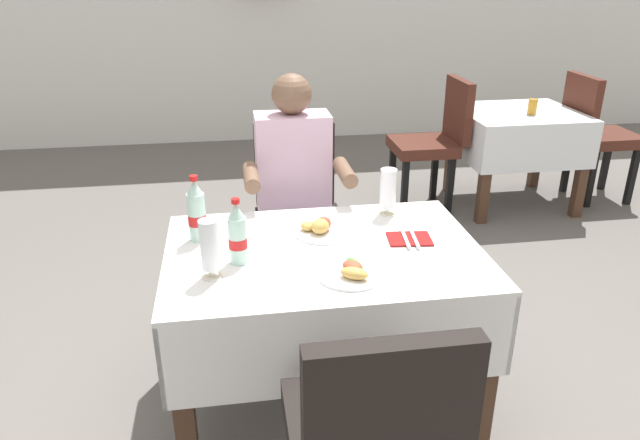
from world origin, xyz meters
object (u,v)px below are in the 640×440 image
at_px(background_chair_left, 435,137).
at_px(background_table_tumbler, 532,107).
at_px(plate_near_camera, 352,272).
at_px(chair_far_diner_seat, 299,210).
at_px(background_dining_table, 517,136).
at_px(main_dining_table, 324,287).
at_px(background_chair_right, 596,130).
at_px(cola_bottle_primary, 237,235).
at_px(cola_bottle_secondary, 197,212).
at_px(seated_diner_far, 295,189).
at_px(beer_glass_left, 210,249).
at_px(napkin_cutlery_set, 409,239).
at_px(beer_glass_middle, 388,192).
at_px(plate_far_diner, 321,229).
at_px(chair_near_camera_side, 372,437).

distance_m(background_chair_left, background_table_tumbler, 0.72).
bearing_deg(plate_near_camera, background_table_tumbler, 50.55).
bearing_deg(chair_far_diner_seat, background_dining_table, 34.20).
relative_size(main_dining_table, background_dining_table, 1.41).
xyz_separation_m(plate_near_camera, background_chair_right, (2.37, 2.25, -0.18)).
distance_m(cola_bottle_primary, cola_bottle_secondary, 0.27).
height_order(cola_bottle_primary, background_chair_left, cola_bottle_primary).
distance_m(seated_diner_far, beer_glass_left, 0.95).
relative_size(seated_diner_far, napkin_cutlery_set, 6.49).
bearing_deg(beer_glass_middle, cola_bottle_secondary, -170.40).
xyz_separation_m(chair_far_diner_seat, beer_glass_left, (-0.42, -0.97, 0.28)).
distance_m(main_dining_table, seated_diner_far, 0.72).
bearing_deg(background_dining_table, chair_far_diner_seat, -145.80).
xyz_separation_m(plate_far_diner, background_table_tumbler, (1.82, 1.78, 0.03)).
height_order(beer_glass_middle, napkin_cutlery_set, beer_glass_middle).
bearing_deg(chair_near_camera_side, chair_far_diner_seat, 90.00).
xyz_separation_m(main_dining_table, cola_bottle_primary, (-0.32, -0.05, 0.27)).
distance_m(beer_glass_middle, background_chair_right, 2.74).
relative_size(plate_far_diner, background_table_tumbler, 2.14).
distance_m(plate_far_diner, cola_bottle_secondary, 0.50).
relative_size(plate_near_camera, cola_bottle_primary, 0.95).
height_order(seated_diner_far, background_dining_table, seated_diner_far).
relative_size(chair_far_diner_seat, napkin_cutlery_set, 4.99).
distance_m(main_dining_table, background_dining_table, 2.71).
xyz_separation_m(chair_near_camera_side, background_chair_right, (2.43, 2.84, 0.00)).
xyz_separation_m(chair_far_diner_seat, napkin_cutlery_set, (0.35, -0.78, 0.17)).
bearing_deg(beer_glass_middle, napkin_cutlery_set, -85.57).
bearing_deg(napkin_cutlery_set, cola_bottle_secondary, 170.88).
bearing_deg(main_dining_table, seated_diner_far, 92.55).
xyz_separation_m(chair_far_diner_seat, background_chair_left, (1.16, 1.22, 0.00)).
bearing_deg(cola_bottle_secondary, main_dining_table, -19.04).
height_order(chair_near_camera_side, background_table_tumbler, chair_near_camera_side).
bearing_deg(napkin_cutlery_set, cola_bottle_primary, -172.67).
height_order(chair_far_diner_seat, background_dining_table, chair_far_diner_seat).
xyz_separation_m(main_dining_table, beer_glass_middle, (0.33, 0.30, 0.27)).
bearing_deg(background_chair_left, plate_far_diner, -121.26).
bearing_deg(napkin_cutlery_set, background_table_tumbler, 51.99).
height_order(cola_bottle_secondary, background_table_tumbler, cola_bottle_secondary).
bearing_deg(plate_near_camera, background_dining_table, 52.42).
bearing_deg(cola_bottle_secondary, background_dining_table, 39.42).
bearing_deg(chair_far_diner_seat, main_dining_table, -90.00).
relative_size(plate_near_camera, plate_far_diner, 1.01).
bearing_deg(cola_bottle_primary, chair_near_camera_side, -66.77).
relative_size(chair_far_diner_seat, chair_near_camera_side, 1.00).
height_order(background_dining_table, background_table_tumbler, background_table_tumbler).
bearing_deg(beer_glass_middle, seated_diner_far, 131.71).
distance_m(plate_far_diner, cola_bottle_primary, 0.40).
distance_m(plate_near_camera, cola_bottle_primary, 0.43).
xyz_separation_m(seated_diner_far, plate_far_diner, (0.04, -0.56, 0.03)).
height_order(plate_near_camera, background_chair_right, background_chair_right).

